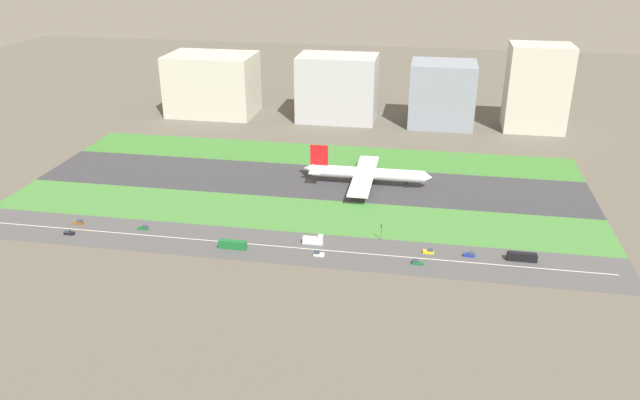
% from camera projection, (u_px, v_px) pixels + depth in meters
% --- Properties ---
extents(ground_plane, '(800.00, 800.00, 0.00)m').
position_uv_depth(ground_plane, '(309.00, 181.00, 325.16)').
color(ground_plane, '#5B564C').
extents(runway, '(280.00, 46.00, 0.10)m').
position_uv_depth(runway, '(309.00, 181.00, 325.14)').
color(runway, '#38383D').
rests_on(runway, ground_plane).
extents(grass_median_north, '(280.00, 36.00, 0.10)m').
position_uv_depth(grass_median_north, '(323.00, 155.00, 362.14)').
color(grass_median_north, '#3D7A33').
rests_on(grass_median_north, ground_plane).
extents(grass_median_south, '(280.00, 36.00, 0.10)m').
position_uv_depth(grass_median_south, '(292.00, 214.00, 288.15)').
color(grass_median_south, '#427F38').
rests_on(grass_median_south, ground_plane).
extents(highway, '(280.00, 28.00, 0.10)m').
position_uv_depth(highway, '(276.00, 246.00, 259.27)').
color(highway, '#4C4C4F').
rests_on(highway, ground_plane).
extents(highway_centerline, '(266.00, 0.50, 0.01)m').
position_uv_depth(highway_centerline, '(276.00, 246.00, 259.25)').
color(highway_centerline, silver).
rests_on(highway_centerline, highway).
extents(airliner, '(65.00, 56.00, 19.70)m').
position_uv_depth(airliner, '(365.00, 173.00, 318.10)').
color(airliner, white).
rests_on(airliner, runway).
extents(truck_0, '(8.40, 2.50, 4.00)m').
position_uv_depth(truck_0, '(314.00, 240.00, 260.74)').
color(truck_0, silver).
rests_on(truck_0, highway).
extents(car_2, '(4.40, 1.80, 2.00)m').
position_uv_depth(car_2, '(143.00, 228.00, 273.09)').
color(car_2, '#19662D').
rests_on(car_2, highway).
extents(bus_0, '(11.60, 2.50, 3.50)m').
position_uv_depth(bus_0, '(522.00, 257.00, 247.30)').
color(bus_0, black).
rests_on(bus_0, highway).
extents(car_5, '(4.40, 1.80, 2.00)m').
position_uv_depth(car_5, '(69.00, 233.00, 268.78)').
color(car_5, black).
rests_on(car_5, highway).
extents(car_1, '(4.40, 1.80, 2.00)m').
position_uv_depth(car_1, '(79.00, 222.00, 277.98)').
color(car_1, brown).
rests_on(car_1, highway).
extents(car_6, '(4.40, 1.80, 2.00)m').
position_uv_depth(car_6, '(429.00, 251.00, 253.45)').
color(car_6, yellow).
rests_on(car_6, highway).
extents(car_0, '(4.40, 1.80, 2.00)m').
position_uv_depth(car_0, '(470.00, 255.00, 250.87)').
color(car_0, navy).
rests_on(car_0, highway).
extents(car_4, '(4.40, 1.80, 2.00)m').
position_uv_depth(car_4, '(417.00, 262.00, 245.12)').
color(car_4, '#19662D').
rests_on(car_4, highway).
extents(car_3, '(4.40, 1.80, 2.00)m').
position_uv_depth(car_3, '(318.00, 254.00, 251.40)').
color(car_3, silver).
rests_on(car_3, highway).
extents(bus_1, '(11.60, 2.50, 3.50)m').
position_uv_depth(bus_1, '(232.00, 245.00, 256.75)').
color(bus_1, '#19662D').
rests_on(bus_1, highway).
extents(traffic_light, '(0.36, 0.50, 7.20)m').
position_uv_depth(traffic_light, '(381.00, 231.00, 262.54)').
color(traffic_light, '#4C4C51').
rests_on(traffic_light, highway).
extents(terminal_building, '(58.47, 39.64, 40.95)m').
position_uv_depth(terminal_building, '(212.00, 84.00, 434.31)').
color(terminal_building, beige).
rests_on(terminal_building, ground_plane).
extents(hangar_building, '(51.63, 32.74, 43.12)m').
position_uv_depth(hangar_building, '(337.00, 88.00, 419.90)').
color(hangar_building, '#B2B2B7').
rests_on(hangar_building, ground_plane).
extents(office_tower, '(41.33, 33.80, 40.95)m').
position_uv_depth(office_tower, '(442.00, 94.00, 409.28)').
color(office_tower, gray).
rests_on(office_tower, ground_plane).
extents(cargo_warehouse, '(37.61, 27.77, 53.94)m').
position_uv_depth(cargo_warehouse, '(537.00, 88.00, 397.30)').
color(cargo_warehouse, beige).
rests_on(cargo_warehouse, ground_plane).
extents(fuel_tank_west, '(23.69, 23.69, 17.47)m').
position_uv_depth(fuel_tank_west, '(344.00, 91.00, 465.94)').
color(fuel_tank_west, silver).
rests_on(fuel_tank_west, ground_plane).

